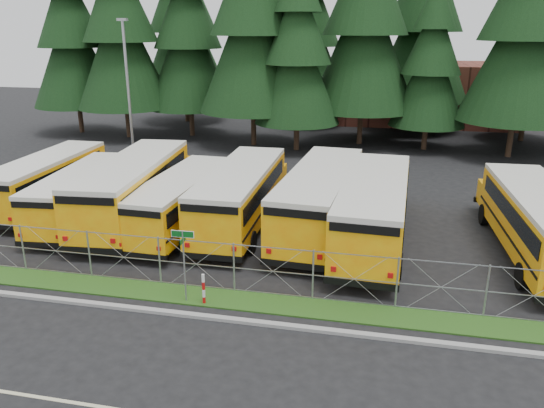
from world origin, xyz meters
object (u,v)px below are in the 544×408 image
(bus_2, at_px, (137,189))
(bus_east, at_px, (534,223))
(bus_6, at_px, (374,211))
(light_standard, at_px, (128,88))
(street_sign, at_px, (183,251))
(bus_5, at_px, (321,200))
(bus_4, at_px, (243,196))
(bus_1, at_px, (85,195))
(bus_0, at_px, (51,181))
(bus_3, at_px, (184,201))
(striped_bollard, at_px, (204,289))

(bus_2, relative_size, bus_east, 1.06)
(bus_6, height_order, bus_east, bus_6)
(light_standard, bearing_deg, street_sign, -59.23)
(bus_5, distance_m, light_standard, 18.90)
(bus_4, relative_size, bus_6, 0.96)
(bus_east, bearing_deg, bus_1, 177.08)
(bus_east, xyz_separation_m, light_standard, (-24.56, 11.75, 3.98))
(bus_4, xyz_separation_m, bus_east, (13.35, -1.02, -0.01))
(bus_0, xyz_separation_m, street_sign, (11.39, -9.02, 0.63))
(street_sign, relative_size, light_standard, 0.28)
(bus_4, bearing_deg, bus_1, -174.95)
(bus_2, xyz_separation_m, light_standard, (-5.59, 10.93, 3.89))
(light_standard, bearing_deg, bus_1, -75.52)
(bus_3, height_order, bus_east, bus_east)
(street_sign, height_order, striped_bollard, street_sign)
(bus_2, bearing_deg, bus_0, 164.08)
(bus_0, relative_size, bus_2, 0.87)
(bus_3, relative_size, street_sign, 3.71)
(bus_5, relative_size, light_standard, 1.19)
(bus_1, distance_m, bus_east, 21.58)
(bus_4, distance_m, striped_bollard, 8.23)
(bus_3, bearing_deg, street_sign, -66.90)
(bus_2, distance_m, bus_3, 2.95)
(bus_3, relative_size, light_standard, 1.03)
(bus_3, xyz_separation_m, bus_6, (9.30, -0.07, 0.22))
(bus_0, xyz_separation_m, bus_east, (24.74, -1.93, 0.12))
(bus_1, relative_size, bus_2, 0.83)
(bus_6, relative_size, light_standard, 1.19)
(bus_2, height_order, bus_5, bus_2)
(bus_0, height_order, striped_bollard, bus_0)
(bus_4, height_order, bus_5, bus_5)
(bus_0, bearing_deg, bus_4, -6.19)
(bus_3, height_order, bus_4, bus_4)
(bus_0, xyz_separation_m, bus_2, (5.76, -1.11, 0.21))
(street_sign, bearing_deg, bus_4, 90.08)
(bus_5, bearing_deg, bus_6, -19.01)
(bus_6, height_order, light_standard, light_standard)
(bus_4, bearing_deg, bus_0, 174.60)
(light_standard, bearing_deg, bus_3, -54.06)
(bus_2, relative_size, striped_bollard, 10.27)
(bus_0, xyz_separation_m, bus_3, (8.61, -1.82, -0.04))
(bus_1, distance_m, striped_bollard, 11.57)
(light_standard, bearing_deg, bus_6, -33.43)
(bus_east, bearing_deg, striped_bollard, -153.02)
(bus_4, distance_m, bus_east, 13.39)
(bus_0, bearing_deg, street_sign, -39.97)
(bus_3, distance_m, bus_5, 6.79)
(bus_east, xyz_separation_m, street_sign, (-13.34, -7.09, 0.51))
(striped_bollard, bearing_deg, bus_6, 50.98)
(bus_0, bearing_deg, bus_3, -13.52)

